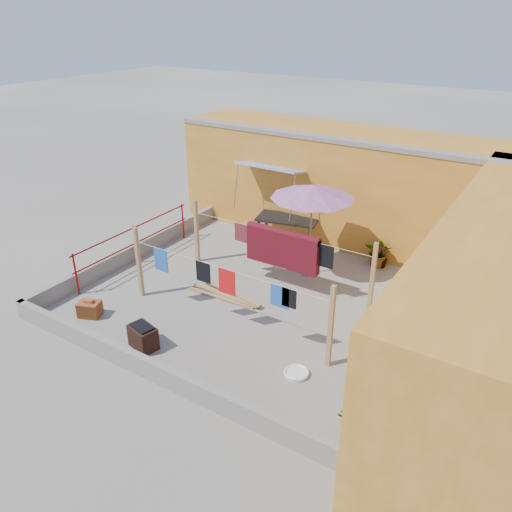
# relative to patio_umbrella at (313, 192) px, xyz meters

# --- Properties ---
(ground) EXTENTS (80.00, 80.00, 0.00)m
(ground) POSITION_rel_patio_umbrella_xyz_m (-0.43, -1.80, -2.28)
(ground) COLOR #9E998E
(ground) RESTS_ON ground
(wall_back) EXTENTS (11.00, 3.27, 3.21)m
(wall_back) POSITION_rel_patio_umbrella_xyz_m (0.06, 2.90, -0.67)
(wall_back) COLOR orange
(wall_back) RESTS_ON ground
(wall_right) EXTENTS (2.40, 9.00, 3.20)m
(wall_right) POSITION_rel_patio_umbrella_xyz_m (4.77, -1.80, -0.68)
(wall_right) COLOR orange
(wall_right) RESTS_ON ground
(parapet_front) EXTENTS (8.30, 0.16, 0.44)m
(parapet_front) POSITION_rel_patio_umbrella_xyz_m (-0.43, -5.38, -2.06)
(parapet_front) COLOR gray
(parapet_front) RESTS_ON ground
(parapet_left) EXTENTS (0.16, 7.30, 0.44)m
(parapet_left) POSITION_rel_patio_umbrella_xyz_m (-4.51, -1.80, -2.06)
(parapet_left) COLOR gray
(parapet_left) RESTS_ON ground
(red_railing) EXTENTS (0.05, 4.20, 1.10)m
(red_railing) POSITION_rel_patio_umbrella_xyz_m (-4.28, -2.00, -1.56)
(red_railing) COLOR maroon
(red_railing) RESTS_ON ground
(clothesline_rig) EXTENTS (5.09, 2.35, 1.80)m
(clothesline_rig) POSITION_rel_patio_umbrella_xyz_m (-0.28, -1.23, -1.24)
(clothesline_rig) COLOR tan
(clothesline_rig) RESTS_ON ground
(patio_umbrella) EXTENTS (2.61, 2.61, 2.54)m
(patio_umbrella) POSITION_rel_patio_umbrella_xyz_m (0.00, 0.00, 0.00)
(patio_umbrella) COLOR gray
(patio_umbrella) RESTS_ON ground
(outdoor_table) EXTENTS (1.93, 1.26, 0.83)m
(outdoor_table) POSITION_rel_patio_umbrella_xyz_m (-1.41, 1.35, -1.53)
(outdoor_table) COLOR black
(outdoor_table) RESTS_ON ground
(brick_stack) EXTENTS (0.58, 0.51, 0.42)m
(brick_stack) POSITION_rel_patio_umbrella_xyz_m (-3.28, -4.51, -2.09)
(brick_stack) COLOR #A45526
(brick_stack) RESTS_ON ground
(lumber_pile) EXTENTS (2.06, 0.59, 0.12)m
(lumber_pile) POSITION_rel_patio_umbrella_xyz_m (-1.15, -2.18, -2.21)
(lumber_pile) COLOR tan
(lumber_pile) RESTS_ON ground
(brazier) EXTENTS (0.67, 0.52, 0.53)m
(brazier) POSITION_rel_patio_umbrella_xyz_m (-1.41, -4.73, -2.02)
(brazier) COLOR black
(brazier) RESTS_ON ground
(white_basin) EXTENTS (0.49, 0.49, 0.09)m
(white_basin) POSITION_rel_patio_umbrella_xyz_m (1.69, -3.80, -2.23)
(white_basin) COLOR white
(white_basin) RESTS_ON ground
(water_jug_a) EXTENTS (0.23, 0.23, 0.37)m
(water_jug_a) POSITION_rel_patio_umbrella_xyz_m (2.56, -0.55, -2.11)
(water_jug_a) COLOR white
(water_jug_a) RESTS_ON ground
(water_jug_b) EXTENTS (0.23, 0.23, 0.35)m
(water_jug_b) POSITION_rel_patio_umbrella_xyz_m (2.24, -0.51, -2.12)
(water_jug_b) COLOR white
(water_jug_b) RESTS_ON ground
(green_hose) EXTENTS (0.53, 0.53, 0.08)m
(green_hose) POSITION_rel_patio_umbrella_xyz_m (3.27, 0.58, -2.24)
(green_hose) COLOR #197226
(green_hose) RESTS_ON ground
(plant_back_a) EXTENTS (0.81, 0.72, 0.83)m
(plant_back_a) POSITION_rel_patio_umbrella_xyz_m (1.41, 1.40, -1.86)
(plant_back_a) COLOR #275D1A
(plant_back_a) RESTS_ON ground
(plant_back_b) EXTENTS (0.41, 0.41, 0.62)m
(plant_back_b) POSITION_rel_patio_umbrella_xyz_m (1.48, 1.40, -1.97)
(plant_back_b) COLOR #275D1A
(plant_back_b) RESTS_ON ground
(plant_right_a) EXTENTS (0.47, 0.49, 0.78)m
(plant_right_a) POSITION_rel_patio_umbrella_xyz_m (3.27, -0.83, -1.89)
(plant_right_a) COLOR #275D1A
(plant_right_a) RESTS_ON ground
(plant_right_b) EXTENTS (0.49, 0.49, 0.70)m
(plant_right_b) POSITION_rel_patio_umbrella_xyz_m (2.61, -2.75, -1.93)
(plant_right_b) COLOR #275D1A
(plant_right_b) RESTS_ON ground
(plant_right_c) EXTENTS (0.75, 0.74, 0.63)m
(plant_right_c) POSITION_rel_patio_umbrella_xyz_m (3.27, -4.78, -1.96)
(plant_right_c) COLOR #275D1A
(plant_right_c) RESTS_ON ground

